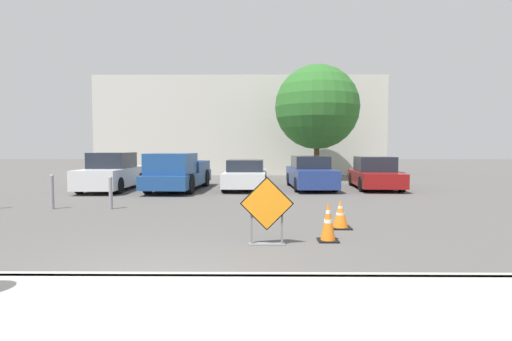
{
  "coord_description": "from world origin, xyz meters",
  "views": [
    {
      "loc": [
        1.47,
        -5.33,
        1.87
      ],
      "look_at": [
        1.29,
        13.9,
        0.75
      ],
      "focal_mm": 28.0,
      "sensor_mm": 36.0,
      "label": 1
    }
  ],
  "objects_px": {
    "traffic_cone_nearest": "(328,222)",
    "parked_car_nearest": "(112,173)",
    "traffic_cone_second": "(340,214)",
    "pickup_truck": "(177,174)",
    "bollard_second": "(52,191)",
    "road_closed_sign": "(267,209)",
    "bollard_nearest": "(111,192)",
    "parked_car_second": "(246,175)",
    "parked_car_fourth": "(375,174)",
    "parked_car_third": "(310,174)"
  },
  "relations": [
    {
      "from": "pickup_truck",
      "to": "parked_car_third",
      "type": "distance_m",
      "value": 5.93
    },
    {
      "from": "parked_car_third",
      "to": "parked_car_fourth",
      "type": "distance_m",
      "value": 2.92
    },
    {
      "from": "pickup_truck",
      "to": "bollard_second",
      "type": "xyz_separation_m",
      "value": [
        -2.71,
        -5.18,
        -0.18
      ]
    },
    {
      "from": "parked_car_fourth",
      "to": "pickup_truck",
      "type": "bearing_deg",
      "value": 9.72
    },
    {
      "from": "parked_car_nearest",
      "to": "parked_car_fourth",
      "type": "distance_m",
      "value": 11.69
    },
    {
      "from": "road_closed_sign",
      "to": "parked_car_nearest",
      "type": "xyz_separation_m",
      "value": [
        -6.6,
        9.81,
        0.06
      ]
    },
    {
      "from": "parked_car_third",
      "to": "bollard_second",
      "type": "height_order",
      "value": "parked_car_third"
    },
    {
      "from": "traffic_cone_second",
      "to": "parked_car_second",
      "type": "height_order",
      "value": "parked_car_second"
    },
    {
      "from": "parked_car_nearest",
      "to": "parked_car_fourth",
      "type": "bearing_deg",
      "value": -177.36
    },
    {
      "from": "parked_car_second",
      "to": "bollard_nearest",
      "type": "bearing_deg",
      "value": 57.53
    },
    {
      "from": "traffic_cone_nearest",
      "to": "pickup_truck",
      "type": "height_order",
      "value": "pickup_truck"
    },
    {
      "from": "pickup_truck",
      "to": "parked_car_second",
      "type": "bearing_deg",
      "value": -165.11
    },
    {
      "from": "pickup_truck",
      "to": "bollard_nearest",
      "type": "xyz_separation_m",
      "value": [
        -0.93,
        -5.18,
        -0.21
      ]
    },
    {
      "from": "traffic_cone_nearest",
      "to": "pickup_truck",
      "type": "xyz_separation_m",
      "value": [
        -4.93,
        9.26,
        0.34
      ]
    },
    {
      "from": "parked_car_fourth",
      "to": "bollard_second",
      "type": "height_order",
      "value": "parked_car_fourth"
    },
    {
      "from": "traffic_cone_nearest",
      "to": "bollard_nearest",
      "type": "height_order",
      "value": "bollard_nearest"
    },
    {
      "from": "pickup_truck",
      "to": "road_closed_sign",
      "type": "bearing_deg",
      "value": 114.7
    },
    {
      "from": "parked_car_third",
      "to": "parked_car_second",
      "type": "bearing_deg",
      "value": 4.29
    },
    {
      "from": "road_closed_sign",
      "to": "pickup_truck",
      "type": "distance_m",
      "value": 10.28
    },
    {
      "from": "traffic_cone_nearest",
      "to": "parked_car_fourth",
      "type": "bearing_deg",
      "value": 69.28
    },
    {
      "from": "parked_car_fourth",
      "to": "bollard_nearest",
      "type": "xyz_separation_m",
      "value": [
        -9.7,
        -6.1,
        -0.13
      ]
    },
    {
      "from": "parked_car_third",
      "to": "parked_car_nearest",
      "type": "bearing_deg",
      "value": 2.39
    },
    {
      "from": "road_closed_sign",
      "to": "pickup_truck",
      "type": "relative_size",
      "value": 0.24
    },
    {
      "from": "pickup_truck",
      "to": "bollard_nearest",
      "type": "relative_size",
      "value": 5.37
    },
    {
      "from": "traffic_cone_second",
      "to": "parked_car_third",
      "type": "relative_size",
      "value": 0.14
    },
    {
      "from": "road_closed_sign",
      "to": "bollard_second",
      "type": "xyz_separation_m",
      "value": [
        -6.41,
        4.4,
        -0.13
      ]
    },
    {
      "from": "traffic_cone_nearest",
      "to": "parked_car_nearest",
      "type": "relative_size",
      "value": 0.17
    },
    {
      "from": "road_closed_sign",
      "to": "pickup_truck",
      "type": "bearing_deg",
      "value": 111.12
    },
    {
      "from": "road_closed_sign",
      "to": "bollard_second",
      "type": "height_order",
      "value": "road_closed_sign"
    },
    {
      "from": "parked_car_fourth",
      "to": "road_closed_sign",
      "type": "bearing_deg",
      "value": 67.97
    },
    {
      "from": "bollard_second",
      "to": "parked_car_fourth",
      "type": "bearing_deg",
      "value": 27.99
    },
    {
      "from": "traffic_cone_nearest",
      "to": "parked_car_third",
      "type": "bearing_deg",
      "value": 84.79
    },
    {
      "from": "bollard_nearest",
      "to": "traffic_cone_second",
      "type": "bearing_deg",
      "value": -23.73
    },
    {
      "from": "pickup_truck",
      "to": "parked_car_fourth",
      "type": "bearing_deg",
      "value": -170.44
    },
    {
      "from": "parked_car_nearest",
      "to": "parked_car_fourth",
      "type": "height_order",
      "value": "parked_car_nearest"
    },
    {
      "from": "parked_car_second",
      "to": "bollard_second",
      "type": "distance_m",
      "value": 8.07
    },
    {
      "from": "parked_car_nearest",
      "to": "bollard_second",
      "type": "relative_size",
      "value": 4.42
    },
    {
      "from": "pickup_truck",
      "to": "parked_car_second",
      "type": "xyz_separation_m",
      "value": [
        2.94,
        0.59,
        -0.11
      ]
    },
    {
      "from": "road_closed_sign",
      "to": "parked_car_nearest",
      "type": "height_order",
      "value": "parked_car_nearest"
    },
    {
      "from": "traffic_cone_nearest",
      "to": "parked_car_fourth",
      "type": "height_order",
      "value": "parked_car_fourth"
    },
    {
      "from": "road_closed_sign",
      "to": "pickup_truck",
      "type": "height_order",
      "value": "pickup_truck"
    },
    {
      "from": "traffic_cone_nearest",
      "to": "parked_car_nearest",
      "type": "xyz_separation_m",
      "value": [
        -7.82,
        9.48,
        0.35
      ]
    },
    {
      "from": "parked_car_nearest",
      "to": "bollard_second",
      "type": "xyz_separation_m",
      "value": [
        0.19,
        -5.41,
        -0.19
      ]
    },
    {
      "from": "traffic_cone_nearest",
      "to": "parked_car_fourth",
      "type": "distance_m",
      "value": 10.88
    },
    {
      "from": "pickup_truck",
      "to": "bollard_nearest",
      "type": "height_order",
      "value": "pickup_truck"
    },
    {
      "from": "traffic_cone_second",
      "to": "parked_car_fourth",
      "type": "distance_m",
      "value": 9.51
    },
    {
      "from": "parked_car_nearest",
      "to": "parked_car_second",
      "type": "height_order",
      "value": "parked_car_nearest"
    },
    {
      "from": "traffic_cone_second",
      "to": "pickup_truck",
      "type": "bearing_deg",
      "value": 124.22
    },
    {
      "from": "bollard_second",
      "to": "pickup_truck",
      "type": "bearing_deg",
      "value": 62.42
    },
    {
      "from": "parked_car_nearest",
      "to": "bollard_nearest",
      "type": "relative_size",
      "value": 4.64
    }
  ]
}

